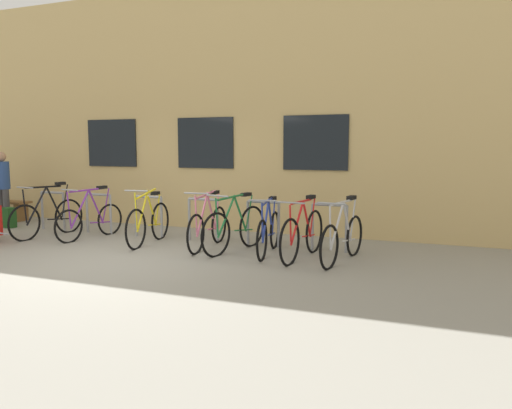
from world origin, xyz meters
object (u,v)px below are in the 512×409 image
object	(u,v)px
bicycle_green	(235,228)
wooden_bench	(0,205)
bicycle_red	(303,234)
bicycle_pink	(208,226)
person_by_bench	(3,183)
bicycle_yellow	(149,223)
bicycle_black	(48,217)
bicycle_purple	(90,220)
bicycle_blue	(269,232)
bicycle_silver	(343,238)
backpack	(9,218)

from	to	relation	value
bicycle_green	wooden_bench	distance (m)	6.88
bicycle_red	bicycle_pink	xyz separation A→B (m)	(-1.78, 0.18, -0.01)
bicycle_pink	bicycle_green	size ratio (longest dim) A/B	1.01
wooden_bench	person_by_bench	size ratio (longest dim) A/B	1.02
bicycle_red	bicycle_green	distance (m)	1.23
bicycle_yellow	wooden_bench	bearing A→B (deg)	166.40
bicycle_yellow	bicycle_black	bearing A→B (deg)	-177.91
bicycle_purple	bicycle_blue	bearing A→B (deg)	-0.62
bicycle_blue	bicycle_red	bearing A→B (deg)	-9.65
bicycle_yellow	bicycle_red	bearing A→B (deg)	-1.87
bicycle_blue	bicycle_green	bearing A→B (deg)	-179.72
bicycle_pink	bicycle_green	bearing A→B (deg)	-8.17
bicycle_green	bicycle_black	xyz separation A→B (m)	(-4.01, -0.09, -0.00)
bicycle_purple	bicycle_silver	size ratio (longest dim) A/B	0.95
bicycle_yellow	bicycle_purple	xyz separation A→B (m)	(-1.36, 0.05, -0.02)
bicycle_green	wooden_bench	world-z (taller)	bicycle_green
bicycle_yellow	bicycle_red	world-z (taller)	bicycle_yellow
bicycle_red	bicycle_black	xyz separation A→B (m)	(-5.24, 0.01, -0.00)
bicycle_blue	bicycle_black	bearing A→B (deg)	-178.86
backpack	bicycle_yellow	bearing A→B (deg)	5.41
bicycle_silver	backpack	distance (m)	7.50
bicycle_blue	person_by_bench	xyz separation A→B (m)	(-6.79, 0.81, 0.58)
bicycle_black	bicycle_green	bearing A→B (deg)	1.27
bicycle_black	person_by_bench	size ratio (longest dim) A/B	1.07
bicycle_pink	bicycle_red	bearing A→B (deg)	-5.82
bicycle_black	backpack	xyz separation A→B (m)	(-1.59, 0.50, -0.17)
bicycle_blue	bicycle_yellow	world-z (taller)	bicycle_yellow
backpack	bicycle_pink	bearing A→B (deg)	7.79
bicycle_pink	bicycle_green	xyz separation A→B (m)	(0.55, -0.08, 0.02)
bicycle_red	bicycle_purple	bearing A→B (deg)	178.07
bicycle_yellow	bicycle_green	xyz separation A→B (m)	(1.72, 0.01, 0.01)
bicycle_black	backpack	world-z (taller)	bicycle_black
bicycle_black	backpack	distance (m)	1.68
bicycle_silver	wooden_bench	distance (m)	8.75
bicycle_blue	backpack	size ratio (longest dim) A/B	3.72
bicycle_silver	person_by_bench	distance (m)	8.12
bicycle_pink	bicycle_silver	xyz separation A→B (m)	(2.42, -0.19, -0.00)
bicycle_pink	bicycle_black	size ratio (longest dim) A/B	0.99
bicycle_red	person_by_bench	xyz separation A→B (m)	(-7.41, 0.91, 0.55)
bicycle_blue	bicycle_purple	bearing A→B (deg)	179.38
backpack	person_by_bench	bearing A→B (deg)	156.89
person_by_bench	backpack	world-z (taller)	person_by_bench
bicycle_silver	backpack	xyz separation A→B (m)	(-7.48, 0.53, -0.16)
bicycle_pink	bicycle_silver	distance (m)	2.43
bicycle_yellow	wooden_bench	world-z (taller)	bicycle_yellow
bicycle_yellow	person_by_bench	xyz separation A→B (m)	(-4.46, 0.82, 0.56)
bicycle_pink	bicycle_purple	world-z (taller)	bicycle_pink
bicycle_silver	bicycle_blue	bearing A→B (deg)	174.75
bicycle_green	wooden_bench	size ratio (longest dim) A/B	1.02
backpack	wooden_bench	bearing A→B (deg)	157.05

